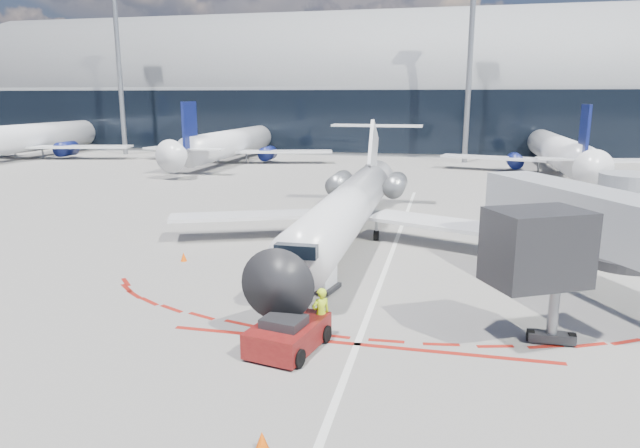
% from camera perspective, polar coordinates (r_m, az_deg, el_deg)
% --- Properties ---
extents(ground, '(260.00, 260.00, 0.00)m').
position_cam_1_polar(ground, '(31.51, 7.01, -3.32)').
color(ground, slate).
rests_on(ground, ground).
extents(apron_centerline, '(0.25, 40.00, 0.01)m').
position_cam_1_polar(apron_centerline, '(33.43, 7.36, -2.39)').
color(apron_centerline, silver).
rests_on(apron_centerline, ground).
extents(apron_stop_bar, '(14.00, 0.25, 0.01)m').
position_cam_1_polar(apron_stop_bar, '(20.77, 3.73, -11.91)').
color(apron_stop_bar, maroon).
rests_on(apron_stop_bar, ground).
extents(terminal_building, '(150.00, 24.15, 24.00)m').
position_cam_1_polar(terminal_building, '(95.19, 11.20, 12.38)').
color(terminal_building, gray).
rests_on(terminal_building, ground).
extents(jet_bridge, '(10.03, 15.20, 4.90)m').
position_cam_1_polar(jet_bridge, '(28.60, 26.45, -0.02)').
color(jet_bridge, '#969A9F').
rests_on(jet_bridge, ground).
extents(light_mast_west, '(0.70, 0.70, 25.00)m').
position_cam_1_polar(light_mast_west, '(91.73, -19.43, 14.40)').
color(light_mast_west, gray).
rests_on(light_mast_west, ground).
extents(light_mast_centre, '(0.70, 0.70, 25.00)m').
position_cam_1_polar(light_mast_centre, '(78.30, 14.74, 15.11)').
color(light_mast_centre, gray).
rests_on(light_mast_centre, ground).
extents(regional_jet, '(22.53, 27.78, 6.96)m').
position_cam_1_polar(regional_jet, '(33.53, 2.97, 1.81)').
color(regional_jet, silver).
rests_on(regional_jet, ground).
extents(pushback_tug, '(2.65, 5.07, 1.29)m').
position_cam_1_polar(pushback_tug, '(20.18, -3.23, -10.91)').
color(pushback_tug, '#580C0D').
rests_on(pushback_tug, ground).
extents(ramp_worker, '(0.85, 0.80, 1.95)m').
position_cam_1_polar(ramp_worker, '(20.78, 0.08, -8.97)').
color(ramp_worker, '#BEE518').
rests_on(ramp_worker, ground).
extents(uld_container, '(2.05, 1.85, 1.66)m').
position_cam_1_polar(uld_container, '(25.89, -0.28, -4.89)').
color(uld_container, black).
rests_on(uld_container, ground).
extents(safety_cone_left, '(0.34, 0.34, 0.47)m').
position_cam_1_polar(safety_cone_left, '(31.37, -13.48, -3.21)').
color(safety_cone_left, '#F45305').
rests_on(safety_cone_left, ground).
extents(safety_cone_right, '(0.38, 0.38, 0.52)m').
position_cam_1_polar(safety_cone_right, '(15.22, -5.82, -20.78)').
color(safety_cone_right, '#F45305').
rests_on(safety_cone_right, ground).
extents(bg_airliner_0, '(34.73, 36.77, 11.24)m').
position_cam_1_polar(bg_airliner_0, '(91.58, -26.99, 9.44)').
color(bg_airliner_0, silver).
rests_on(bg_airliner_0, ground).
extents(bg_airliner_1, '(31.11, 32.94, 10.07)m').
position_cam_1_polar(bg_airliner_1, '(77.46, -8.64, 9.87)').
color(bg_airliner_1, silver).
rests_on(bg_airliner_1, ground).
extents(bg_airliner_2, '(30.51, 32.30, 9.87)m').
position_cam_1_polar(bg_airliner_2, '(71.63, 22.75, 8.75)').
color(bg_airliner_2, silver).
rests_on(bg_airliner_2, ground).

